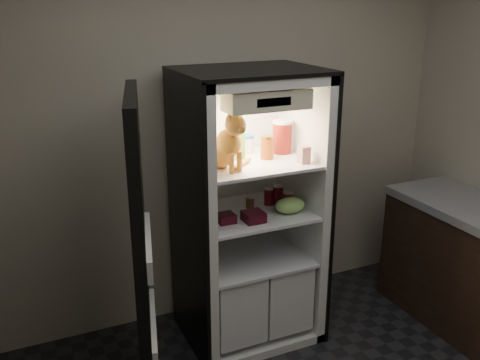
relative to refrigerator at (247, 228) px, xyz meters
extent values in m
plane|color=beige|center=(0.00, 0.42, 0.56)|extent=(3.60, 0.00, 3.60)
cube|color=white|center=(0.00, 0.29, 0.13)|extent=(0.85, 0.06, 1.85)
cube|color=white|center=(-0.40, -0.03, 0.13)|extent=(0.06, 0.70, 1.85)
cube|color=white|center=(0.40, -0.03, 0.13)|extent=(0.06, 0.70, 1.85)
cube|color=white|center=(0.00, -0.03, 1.03)|extent=(0.85, 0.70, 0.06)
cube|color=white|center=(0.00, -0.03, -0.76)|extent=(0.85, 0.70, 0.06)
cube|color=black|center=(-0.44, -0.03, 0.13)|extent=(0.02, 0.72, 1.87)
cube|color=black|center=(0.44, -0.03, 0.13)|extent=(0.02, 0.72, 1.87)
cube|color=black|center=(0.00, -0.03, 1.07)|extent=(0.90, 0.72, 0.02)
cube|color=white|center=(0.00, -0.06, 0.49)|extent=(0.73, 0.62, 0.02)
cube|color=white|center=(0.00, -0.06, 0.14)|extent=(0.73, 0.62, 0.02)
cube|color=white|center=(-0.18, -0.06, -0.44)|extent=(0.34, 0.58, 0.48)
cube|color=white|center=(0.18, -0.06, -0.44)|extent=(0.34, 0.58, 0.48)
cube|color=white|center=(0.00, -0.06, -0.19)|extent=(0.73, 0.62, 0.02)
cube|color=beige|center=(0.00, -0.27, 0.93)|extent=(0.52, 0.18, 0.12)
cube|color=black|center=(0.00, -0.36, 0.93)|extent=(0.22, 0.01, 0.05)
cube|color=black|center=(-0.84, -0.46, 0.13)|extent=(0.27, 0.86, 1.85)
cube|color=white|center=(-0.83, -0.52, -0.24)|extent=(0.21, 0.63, 0.12)
cube|color=white|center=(-0.83, -0.52, 0.26)|extent=(0.21, 0.63, 0.12)
ellipsoid|color=orange|center=(-0.24, -0.10, 0.59)|extent=(0.25, 0.28, 0.20)
ellipsoid|color=orange|center=(-0.21, -0.19, 0.67)|extent=(0.19, 0.18, 0.17)
sphere|color=#C17425|center=(-0.19, -0.25, 0.79)|extent=(0.16, 0.16, 0.13)
sphere|color=#C17425|center=(-0.18, -0.30, 0.77)|extent=(0.07, 0.07, 0.05)
cone|color=#C17425|center=(-0.23, -0.25, 0.85)|extent=(0.06, 0.06, 0.06)
cone|color=#C17425|center=(-0.16, -0.23, 0.85)|extent=(0.06, 0.06, 0.06)
cylinder|color=orange|center=(-0.22, -0.26, 0.56)|extent=(0.03, 0.03, 0.13)
cylinder|color=orange|center=(-0.16, -0.24, 0.56)|extent=(0.03, 0.03, 0.13)
cylinder|color=orange|center=(-0.11, -0.15, 0.52)|extent=(0.20, 0.18, 0.03)
cylinder|color=green|center=(-0.06, -0.01, 0.58)|extent=(0.07, 0.07, 0.17)
cylinder|color=green|center=(-0.06, -0.01, 0.67)|extent=(0.07, 0.07, 0.01)
cylinder|color=white|center=(0.05, 0.11, 0.55)|extent=(0.09, 0.09, 0.11)
cylinder|color=blue|center=(0.05, 0.11, 0.62)|extent=(0.09, 0.09, 0.02)
cylinder|color=maroon|center=(0.12, -0.06, 0.57)|extent=(0.09, 0.09, 0.14)
cylinder|color=#B98231|center=(0.12, -0.06, 0.64)|extent=(0.09, 0.09, 0.01)
cylinder|color=maroon|center=(0.27, 0.02, 0.60)|extent=(0.13, 0.13, 0.20)
cylinder|color=white|center=(0.27, 0.02, 0.71)|extent=(0.13, 0.13, 0.02)
cube|color=silver|center=(0.29, -0.24, 0.55)|extent=(0.06, 0.06, 0.11)
cylinder|color=black|center=(0.16, -0.01, 0.21)|extent=(0.06, 0.06, 0.11)
cylinder|color=#B2B2B2|center=(0.16, -0.01, 0.26)|extent=(0.06, 0.06, 0.00)
cylinder|color=black|center=(0.22, -0.02, 0.21)|extent=(0.07, 0.07, 0.13)
cylinder|color=#B2B2B2|center=(0.22, -0.02, 0.28)|extent=(0.07, 0.07, 0.00)
cylinder|color=black|center=(0.23, -0.15, 0.21)|extent=(0.07, 0.07, 0.12)
cylinder|color=#B2B2B2|center=(0.23, -0.15, 0.27)|extent=(0.07, 0.07, 0.00)
cylinder|color=#553518|center=(0.02, 0.00, 0.18)|extent=(0.06, 0.06, 0.07)
cylinder|color=#B2B2B2|center=(0.02, 0.00, 0.23)|extent=(0.06, 0.06, 0.01)
ellipsoid|color=#87C95E|center=(0.22, -0.19, 0.20)|extent=(0.21, 0.15, 0.10)
cube|color=#4D0C1A|center=(-0.22, -0.17, 0.18)|extent=(0.11, 0.11, 0.05)
cube|color=#4D0C1A|center=(-0.06, -0.23, 0.18)|extent=(0.13, 0.13, 0.06)
camera|label=1|loc=(-1.43, -3.04, 1.48)|focal=40.00mm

